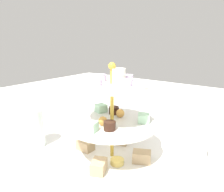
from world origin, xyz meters
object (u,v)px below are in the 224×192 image
water_glass_tall_right (33,128)px  butter_knife_left (123,120)px  tiered_serving_stand (112,130)px  water_glass_mid_back (196,144)px

water_glass_tall_right → butter_knife_left: size_ratio=0.71×
tiered_serving_stand → water_glass_mid_back: 0.24m
tiered_serving_stand → butter_knife_left: bearing=118.8°
tiered_serving_stand → butter_knife_left: size_ratio=1.75×
tiered_serving_stand → water_glass_mid_back: bearing=36.3°
tiered_serving_stand → water_glass_tall_right: tiered_serving_stand is taller
tiered_serving_stand → butter_knife_left: 0.32m
water_glass_tall_right → butter_knife_left: (0.10, 0.36, -0.06)m
water_glass_tall_right → water_glass_mid_back: water_glass_tall_right is taller
tiered_serving_stand → water_glass_tall_right: (-0.25, -0.08, -0.03)m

